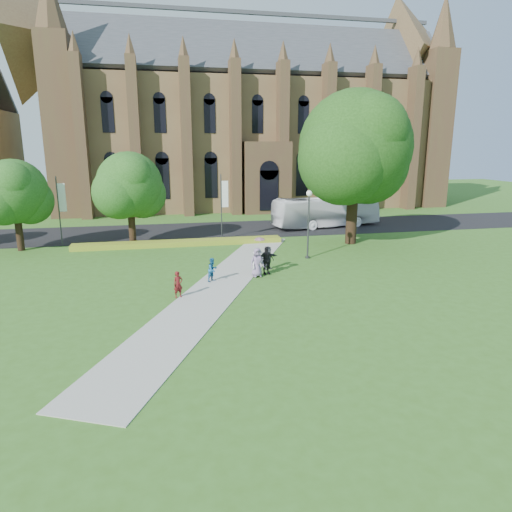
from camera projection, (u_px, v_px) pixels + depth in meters
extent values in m
plane|color=#38621D|center=(223.00, 289.00, 27.69)|extent=(160.00, 160.00, 0.00)
cube|color=black|center=(196.00, 231.00, 46.70)|extent=(160.00, 10.00, 0.02)
cube|color=#B2B2A8|center=(221.00, 284.00, 28.64)|extent=(15.58, 28.54, 0.04)
cube|color=gold|center=(180.00, 243.00, 39.79)|extent=(18.00, 1.40, 0.45)
cube|color=brown|center=(253.00, 146.00, 65.73)|extent=(52.00, 16.00, 17.00)
cube|color=#4C3E24|center=(61.00, 128.00, 53.68)|extent=(3.50, 3.50, 21.00)
cube|color=#4C3E24|center=(435.00, 131.00, 63.53)|extent=(3.50, 3.50, 21.00)
cone|color=#4C3E24|center=(444.00, 21.00, 60.23)|extent=(3.60, 3.60, 7.00)
cube|color=#4C3E24|center=(267.00, 178.00, 58.12)|extent=(6.00, 2.50, 9.00)
cylinder|color=#38383D|center=(308.00, 228.00, 34.81)|extent=(0.14, 0.14, 4.80)
sphere|color=white|center=(309.00, 193.00, 34.20)|extent=(0.44, 0.44, 0.44)
cylinder|color=#38383D|center=(307.00, 257.00, 35.36)|extent=(0.36, 0.36, 0.15)
cylinder|color=#332114|center=(352.00, 207.00, 39.99)|extent=(0.96, 0.96, 6.60)
sphere|color=#1A3E10|center=(355.00, 147.00, 38.78)|extent=(9.60, 9.60, 9.60)
cylinder|color=#332114|center=(19.00, 228.00, 37.53)|extent=(0.56, 0.56, 3.85)
sphere|color=#1E4715|center=(14.00, 191.00, 36.83)|extent=(5.20, 5.20, 5.20)
cylinder|color=#332114|center=(132.00, 221.00, 39.78)|extent=(0.60, 0.60, 4.12)
sphere|color=#1E4715|center=(129.00, 185.00, 39.03)|extent=(5.60, 5.60, 5.60)
cylinder|color=#38383D|center=(221.00, 207.00, 41.84)|extent=(0.10, 0.10, 6.00)
cube|color=white|center=(225.00, 194.00, 41.63)|extent=(0.60, 0.02, 2.40)
cylinder|color=#38383D|center=(59.00, 212.00, 39.02)|extent=(0.10, 0.10, 6.00)
cube|color=white|center=(62.00, 198.00, 38.81)|extent=(0.60, 0.02, 2.40)
imported|color=silver|center=(326.00, 211.00, 48.58)|extent=(12.19, 4.84, 3.31)
imported|color=#581414|center=(178.00, 284.00, 25.97)|extent=(0.66, 0.55, 1.53)
imported|color=#1D5E91|center=(213.00, 270.00, 29.08)|extent=(0.94, 0.92, 1.53)
imported|color=white|center=(258.00, 262.00, 30.28)|extent=(1.31, 1.29, 1.81)
imported|color=black|center=(266.00, 260.00, 30.68)|extent=(1.17, 0.63, 1.90)
imported|color=gray|center=(257.00, 262.00, 30.10)|extent=(1.02, 0.75, 1.92)
imported|color=#292B31|center=(268.00, 258.00, 31.97)|extent=(1.51, 1.26, 1.63)
imported|color=#E4A1B5|center=(260.00, 243.00, 29.93)|extent=(0.91, 0.91, 0.61)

